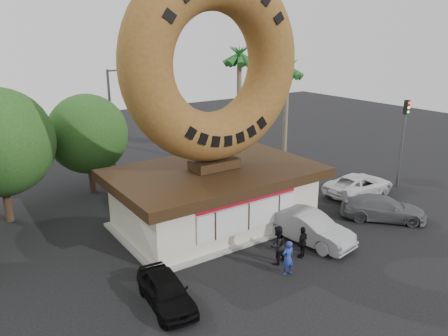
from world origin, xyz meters
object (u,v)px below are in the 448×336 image
street_lamp (113,121)px  donut_shop (215,195)px  car_silver (309,227)px  car_grey (383,208)px  person_left (288,258)px  car_black (166,290)px  traffic_signal (404,133)px  person_center (277,245)px  car_white (359,185)px  person_right (303,242)px  giant_donut (214,63)px

street_lamp → donut_shop: bearing=-79.5°
car_silver → car_grey: car_silver is taller
person_left → car_black: 5.60m
traffic_signal → person_left: bearing=-163.1°
person_left → person_center: size_ratio=0.88×
person_left → person_center: person_center is taller
street_lamp → traffic_signal: 19.90m
car_white → traffic_signal: bearing=-98.6°
donut_shop → person_right: bearing=-76.1°
person_right → car_grey: (6.99, 0.61, -0.10)m
giant_donut → car_grey: size_ratio=2.15×
donut_shop → car_silver: (2.79, -4.53, -0.97)m
donut_shop → car_silver: bearing=-58.3°
street_lamp → car_white: (12.27, -11.57, -3.77)m
car_black → person_right: bearing=4.4°
person_left → car_black: bearing=-5.1°
car_silver → donut_shop: bearing=111.9°
giant_donut → traffic_signal: (14.00, -2.01, -5.01)m
car_black → car_white: bearing=19.4°
donut_shop → car_black: 7.93m
person_center → car_white: (10.44, 3.74, -0.23)m
street_lamp → person_right: (3.23, -15.56, -3.69)m
donut_shop → person_right: (1.38, -5.54, -0.98)m
car_grey → donut_shop: bearing=105.9°
donut_shop → person_left: size_ratio=6.78×
giant_donut → car_silver: bearing=-58.4°
person_center → car_black: 5.78m
traffic_signal → car_grey: traffic_signal is taller
person_left → traffic_signal: bearing=-157.5°
street_lamp → person_left: street_lamp is taller
street_lamp → car_grey: street_lamp is taller
car_grey → traffic_signal: bearing=-16.0°
person_right → car_white: person_right is taller
donut_shop → car_white: (10.42, -1.55, -1.05)m
person_center → car_white: 11.09m
street_lamp → person_right: street_lamp is taller
person_right → car_white: bearing=-179.4°
traffic_signal → car_white: size_ratio=1.18×
car_silver → car_white: bearing=11.5°
car_black → person_left: bearing=-4.3°
person_center → car_white: size_ratio=0.37×
person_left → person_center: (0.27, 1.04, 0.11)m
traffic_signal → car_silver: bearing=-167.3°
traffic_signal → car_silver: traffic_signal is taller
car_black → car_grey: car_grey is taller
giant_donut → person_center: size_ratio=5.40×
donut_shop → car_grey: donut_shop is taller
traffic_signal → person_left: size_ratio=3.68×
car_silver → person_left: bearing=-159.4°
giant_donut → person_center: giant_donut is taller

